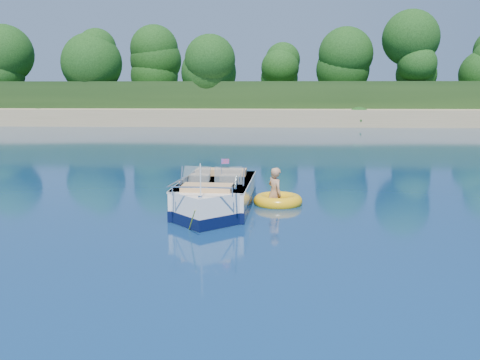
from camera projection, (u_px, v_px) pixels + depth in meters
The scene contains 6 objects.
ground at pixel (324, 229), 12.79m from camera, with size 160.00×160.00×0.00m, color #092244.
shoreline at pixel (277, 106), 75.40m from camera, with size 170.00×59.00×6.00m.
treeline at pixel (282, 66), 52.23m from camera, with size 150.00×7.12×8.19m.
motorboat at pixel (214, 198), 14.59m from camera, with size 2.14×5.42×1.80m.
tow_tube at pixel (278, 201), 15.48m from camera, with size 1.48×1.48×0.38m.
boy at pixel (274, 205), 15.42m from camera, with size 0.58×0.38×1.59m, color tan.
Camera 1 is at (-1.39, -12.49, 3.30)m, focal length 40.00 mm.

